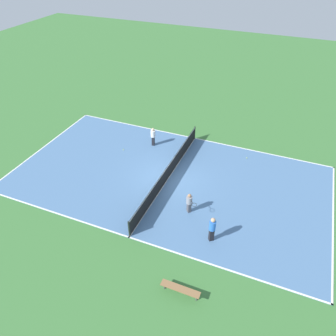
% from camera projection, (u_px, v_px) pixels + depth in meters
% --- Properties ---
extents(ground_plane, '(80.00, 80.00, 0.00)m').
position_uv_depth(ground_plane, '(168.00, 179.00, 22.29)').
color(ground_plane, '#3D7538').
extents(court_surface, '(11.41, 20.97, 0.02)m').
position_uv_depth(court_surface, '(168.00, 178.00, 22.28)').
color(court_surface, '#4C729E').
rests_on(court_surface, ground_plane).
extents(tennis_net, '(11.21, 0.10, 1.11)m').
position_uv_depth(tennis_net, '(168.00, 172.00, 21.94)').
color(tennis_net, black).
rests_on(tennis_net, court_surface).
extents(bench, '(0.36, 1.89, 0.45)m').
position_uv_depth(bench, '(180.00, 289.00, 15.09)').
color(bench, olive).
rests_on(bench, ground_plane).
extents(player_near_white, '(0.43, 0.43, 1.49)m').
position_uv_depth(player_near_white, '(153.00, 136.00, 25.17)').
color(player_near_white, black).
rests_on(player_near_white, court_surface).
extents(player_near_blue, '(0.51, 0.51, 1.64)m').
position_uv_depth(player_near_blue, '(212.00, 228.00, 17.38)').
color(player_near_blue, black).
rests_on(player_near_blue, court_surface).
extents(player_baseline_gray, '(0.88, 0.91, 1.36)m').
position_uv_depth(player_baseline_gray, '(189.00, 202.00, 19.25)').
color(player_baseline_gray, '#4C4C51').
rests_on(player_baseline_gray, court_surface).
extents(tennis_ball_left_sideline, '(0.07, 0.07, 0.07)m').
position_uv_depth(tennis_ball_left_sideline, '(247.00, 158.00, 24.16)').
color(tennis_ball_left_sideline, '#CCE033').
rests_on(tennis_ball_left_sideline, court_surface).
extents(tennis_ball_near_net, '(0.07, 0.07, 0.07)m').
position_uv_depth(tennis_ball_near_net, '(123.00, 150.00, 25.04)').
color(tennis_ball_near_net, '#CCE033').
rests_on(tennis_ball_near_net, court_surface).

